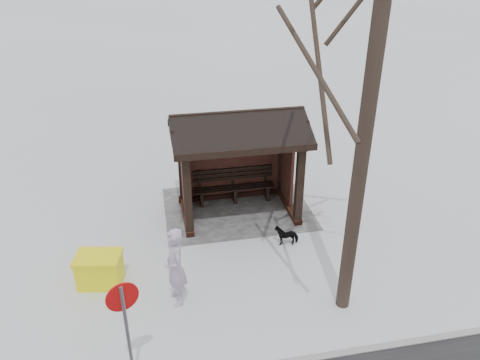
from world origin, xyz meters
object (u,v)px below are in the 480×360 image
(bus_shelter, at_px, (237,141))
(pedestrian, at_px, (175,267))
(road_sign, at_px, (124,312))
(dog, at_px, (287,235))
(tree_near, at_px, (382,6))
(grit_bin, at_px, (100,270))

(bus_shelter, bearing_deg, pedestrian, 60.33)
(road_sign, bearing_deg, bus_shelter, -137.40)
(bus_shelter, height_order, dog, bus_shelter)
(dog, xyz_separation_m, road_sign, (3.89, 3.52, 1.34))
(tree_near, xyz_separation_m, dog, (0.56, -2.44, -5.90))
(bus_shelter, height_order, pedestrian, bus_shelter)
(grit_bin, xyz_separation_m, road_sign, (-0.74, 2.81, 1.20))
(tree_near, bearing_deg, bus_shelter, -71.01)
(dog, xyz_separation_m, grit_bin, (4.64, 0.71, 0.14))
(pedestrian, height_order, road_sign, road_sign)
(grit_bin, bearing_deg, tree_near, 172.24)
(pedestrian, xyz_separation_m, road_sign, (0.93, 1.89, 0.68))
(road_sign, bearing_deg, pedestrian, -135.13)
(grit_bin, distance_m, road_sign, 3.15)
(tree_near, distance_m, grit_bin, 7.95)
(pedestrian, relative_size, dog, 3.06)
(bus_shelter, distance_m, grit_bin, 4.87)
(dog, height_order, road_sign, road_sign)
(tree_near, bearing_deg, dog, -77.01)
(grit_bin, bearing_deg, bus_shelter, -133.95)
(dog, bearing_deg, pedestrian, -56.42)
(dog, distance_m, grit_bin, 4.69)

